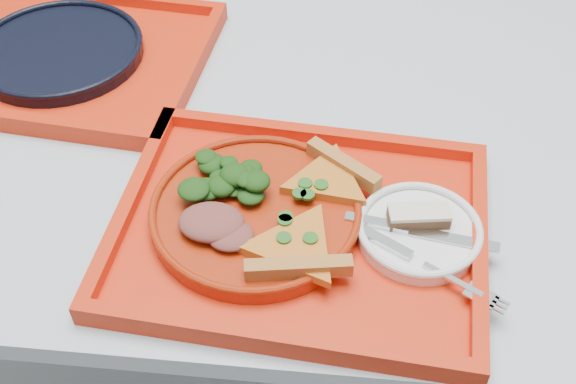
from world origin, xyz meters
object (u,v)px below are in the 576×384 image
object	(u,v)px
navy_plate	(60,52)
dessert_bar	(419,216)
tray_main	(299,231)
dinner_plate	(256,214)
tray_far	(62,59)

from	to	relation	value
navy_plate	dessert_bar	world-z (taller)	dessert_bar
tray_main	navy_plate	xyz separation A→B (m)	(-0.41, 0.32, 0.01)
dinner_plate	tray_far	bearing A→B (deg)	138.42
tray_main	tray_far	world-z (taller)	same
tray_main	dinner_plate	size ratio (longest dim) A/B	1.73
tray_main	tray_far	bearing A→B (deg)	146.26
dessert_bar	dinner_plate	bearing A→B (deg)	172.09
navy_plate	tray_far	bearing A→B (deg)	-90.00
dinner_plate	dessert_bar	size ratio (longest dim) A/B	3.39
tray_main	dessert_bar	world-z (taller)	dessert_bar
tray_main	tray_far	distance (m)	0.52
dinner_plate	dessert_bar	bearing A→B (deg)	0.59
tray_main	dessert_bar	bearing A→B (deg)	9.43
tray_main	tray_far	xyz separation A→B (m)	(-0.41, 0.32, 0.00)
dinner_plate	dessert_bar	xyz separation A→B (m)	(0.20, 0.00, 0.02)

